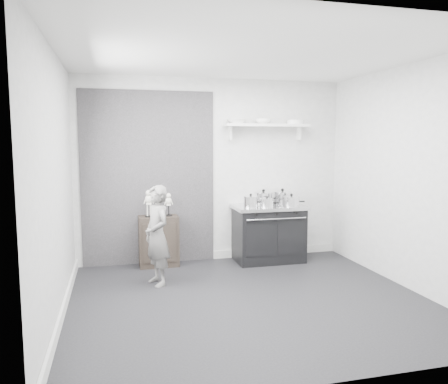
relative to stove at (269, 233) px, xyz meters
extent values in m
plane|color=black|center=(-0.78, -1.48, -0.42)|extent=(4.00, 4.00, 0.00)
cube|color=#B0B0AD|center=(-0.78, 0.32, 0.93)|extent=(4.00, 0.02, 2.70)
cube|color=#B0B0AD|center=(-0.78, -3.28, 0.93)|extent=(4.00, 0.02, 2.70)
cube|color=#B0B0AD|center=(-2.78, -1.48, 0.93)|extent=(0.02, 3.60, 2.70)
cube|color=#B0B0AD|center=(1.22, -1.48, 0.93)|extent=(0.02, 3.60, 2.70)
cube|color=silver|center=(-0.78, -1.48, 2.28)|extent=(4.00, 3.60, 0.02)
cube|color=black|center=(-1.73, 0.31, 0.83)|extent=(1.90, 0.02, 2.50)
cube|color=silver|center=(0.22, 0.30, -0.36)|extent=(2.00, 0.03, 0.12)
cube|color=silver|center=(-2.76, -1.48, -0.36)|extent=(0.03, 3.60, 0.12)
cube|color=white|center=(0.02, 0.19, 1.60)|extent=(1.30, 0.26, 0.04)
cube|color=white|center=(-0.53, 0.26, 1.48)|extent=(0.03, 0.12, 0.20)
cube|color=white|center=(0.57, 0.26, 1.48)|extent=(0.03, 0.12, 0.20)
cube|color=black|center=(0.00, 0.00, -0.03)|extent=(0.99, 0.59, 0.79)
cube|color=silver|center=(0.00, 0.00, 0.39)|extent=(1.05, 0.63, 0.05)
cube|color=black|center=(-0.24, -0.29, -0.01)|extent=(0.41, 0.02, 0.51)
cube|color=black|center=(0.24, -0.29, -0.01)|extent=(0.41, 0.02, 0.51)
cylinder|color=silver|center=(0.00, -0.32, 0.27)|extent=(0.89, 0.02, 0.02)
cylinder|color=black|center=(-0.30, -0.31, 0.35)|extent=(0.04, 0.03, 0.04)
cylinder|color=black|center=(0.00, -0.31, 0.35)|extent=(0.04, 0.03, 0.04)
cylinder|color=black|center=(0.30, -0.31, 0.35)|extent=(0.04, 0.03, 0.04)
cube|color=black|center=(-1.62, 0.13, -0.06)|extent=(0.55, 0.32, 0.72)
imported|color=slate|center=(-1.71, -0.69, 0.20)|extent=(0.43, 0.53, 1.25)
cylinder|color=silver|center=(-0.32, -0.11, 0.49)|extent=(0.21, 0.21, 0.15)
cylinder|color=silver|center=(-0.32, -0.11, 0.57)|extent=(0.21, 0.21, 0.01)
sphere|color=black|center=(-0.32, -0.11, 0.60)|extent=(0.04, 0.04, 0.04)
cylinder|color=black|center=(-0.18, -0.11, 0.49)|extent=(0.10, 0.02, 0.02)
cylinder|color=silver|center=(-0.04, 0.13, 0.50)|extent=(0.26, 0.26, 0.17)
cylinder|color=silver|center=(-0.04, 0.13, 0.59)|extent=(0.27, 0.27, 0.02)
sphere|color=black|center=(-0.04, 0.13, 0.62)|extent=(0.05, 0.05, 0.05)
cylinder|color=black|center=(0.13, 0.13, 0.50)|extent=(0.10, 0.02, 0.02)
cylinder|color=silver|center=(0.26, 0.13, 0.50)|extent=(0.27, 0.27, 0.17)
cylinder|color=silver|center=(0.26, 0.13, 0.59)|extent=(0.28, 0.28, 0.02)
sphere|color=black|center=(0.26, 0.13, 0.62)|extent=(0.05, 0.05, 0.05)
cylinder|color=black|center=(0.44, 0.13, 0.50)|extent=(0.10, 0.02, 0.02)
cylinder|color=silver|center=(0.28, -0.17, 0.48)|extent=(0.23, 0.23, 0.13)
cylinder|color=silver|center=(0.28, -0.17, 0.56)|extent=(0.24, 0.24, 0.01)
sphere|color=black|center=(0.28, -0.17, 0.58)|extent=(0.04, 0.04, 0.04)
cylinder|color=black|center=(0.44, -0.17, 0.48)|extent=(0.10, 0.02, 0.02)
cylinder|color=silver|center=(-0.09, -0.16, 0.47)|extent=(0.19, 0.19, 0.11)
cylinder|color=silver|center=(-0.09, -0.16, 0.54)|extent=(0.19, 0.19, 0.01)
sphere|color=black|center=(-0.09, -0.16, 0.56)|extent=(0.03, 0.03, 0.03)
cylinder|color=black|center=(0.04, -0.16, 0.47)|extent=(0.10, 0.02, 0.02)
imported|color=white|center=(-0.44, 0.19, 1.65)|extent=(0.28, 0.28, 0.07)
imported|color=white|center=(-0.04, 0.19, 1.65)|extent=(0.23, 0.23, 0.07)
cylinder|color=white|center=(0.48, 0.19, 1.65)|extent=(0.25, 0.25, 0.06)
camera|label=1|loc=(-2.21, -6.03, 1.36)|focal=35.00mm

